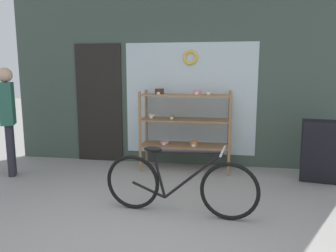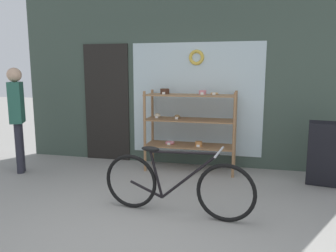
{
  "view_description": "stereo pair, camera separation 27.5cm",
  "coord_description": "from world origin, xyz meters",
  "px_view_note": "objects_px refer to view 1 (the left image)",
  "views": [
    {
      "loc": [
        0.76,
        -2.83,
        1.63
      ],
      "look_at": [
        0.08,
        1.19,
        0.94
      ],
      "focal_mm": 35.0,
      "sensor_mm": 36.0,
      "label": 1
    },
    {
      "loc": [
        1.03,
        -2.78,
        1.63
      ],
      "look_at": [
        0.08,
        1.19,
        0.94
      ],
      "focal_mm": 35.0,
      "sensor_mm": 36.0,
      "label": 2
    }
  ],
  "objects_px": {
    "bicycle": "(179,184)",
    "pedestrian": "(8,113)",
    "sandwich_board": "(320,152)",
    "display_case": "(184,121)"
  },
  "relations": [
    {
      "from": "bicycle",
      "to": "pedestrian",
      "type": "relative_size",
      "value": 1.06
    },
    {
      "from": "bicycle",
      "to": "sandwich_board",
      "type": "xyz_separation_m",
      "value": [
        1.88,
        1.37,
        0.11
      ]
    },
    {
      "from": "display_case",
      "to": "pedestrian",
      "type": "xyz_separation_m",
      "value": [
        -2.63,
        -0.76,
        0.17
      ]
    },
    {
      "from": "display_case",
      "to": "bicycle",
      "type": "height_order",
      "value": "display_case"
    },
    {
      "from": "display_case",
      "to": "sandwich_board",
      "type": "bearing_deg",
      "value": -10.07
    },
    {
      "from": "sandwich_board",
      "to": "bicycle",
      "type": "bearing_deg",
      "value": -134.97
    },
    {
      "from": "bicycle",
      "to": "pedestrian",
      "type": "bearing_deg",
      "value": 166.76
    },
    {
      "from": "sandwich_board",
      "to": "pedestrian",
      "type": "relative_size",
      "value": 0.55
    },
    {
      "from": "display_case",
      "to": "pedestrian",
      "type": "bearing_deg",
      "value": -163.94
    },
    {
      "from": "sandwich_board",
      "to": "pedestrian",
      "type": "bearing_deg",
      "value": -166.1
    }
  ]
}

